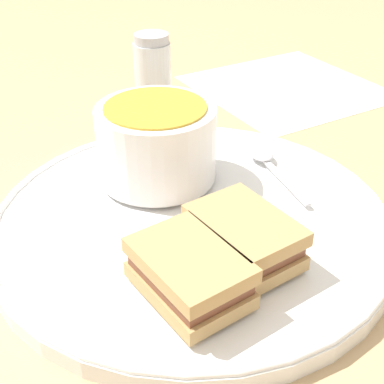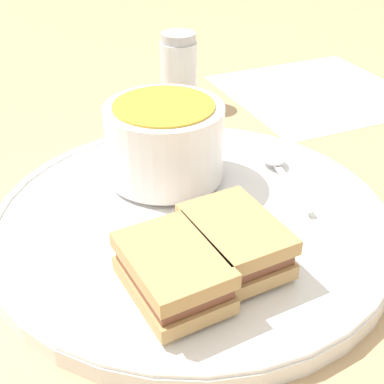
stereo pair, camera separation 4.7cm
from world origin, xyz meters
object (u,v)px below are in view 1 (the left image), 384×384
at_px(sandwich_half_near, 189,273).
at_px(salt_shaker, 153,71).
at_px(soup_bowl, 157,142).
at_px(sandwich_half_far, 244,237).
at_px(spoon, 265,158).

xyz_separation_m(sandwich_half_near, salt_shaker, (-0.32, 0.23, 0.01)).
relative_size(soup_bowl, sandwich_half_far, 1.20).
height_order(soup_bowl, sandwich_half_far, soup_bowl).
bearing_deg(sandwich_half_near, spoon, 114.62).
height_order(sandwich_half_near, sandwich_half_far, same).
height_order(soup_bowl, sandwich_half_near, soup_bowl).
relative_size(spoon, sandwich_half_near, 1.19).
xyz_separation_m(spoon, sandwich_half_near, (0.09, -0.19, 0.01)).
xyz_separation_m(soup_bowl, salt_shaker, (-0.17, 0.14, -0.01)).
bearing_deg(sandwich_half_far, sandwich_half_near, -89.37).
bearing_deg(spoon, salt_shaker, 13.26).
bearing_deg(salt_shaker, sandwich_half_near, -36.39).
bearing_deg(salt_shaker, sandwich_half_far, -28.77).
distance_m(spoon, sandwich_half_far, 0.16).
distance_m(soup_bowl, spoon, 0.12).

